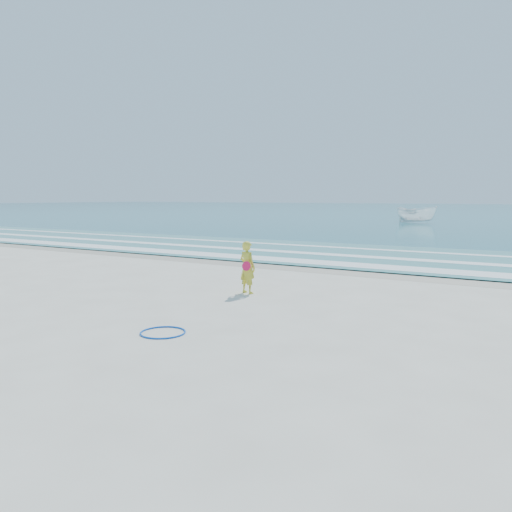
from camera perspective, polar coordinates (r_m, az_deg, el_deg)
The scene contains 10 objects.
ground at distance 11.71m, azimuth -9.72°, elevation -6.88°, with size 400.00×400.00×0.00m, color silver.
wet_sand at distance 19.33m, azimuth 7.83°, elevation -1.45°, with size 400.00×2.40×0.00m, color #B2A893.
ocean at distance 113.92m, azimuth 27.06°, elevation 4.65°, with size 400.00×190.00×0.04m, color #19727F.
shallow at distance 23.98m, azimuth 12.49°, elevation 0.14°, with size 400.00×10.00×0.01m, color #59B7AD.
foam_near at distance 20.52m, azimuth 9.24°, elevation -0.86°, with size 400.00×1.40×0.01m, color white.
foam_mid at distance 23.22m, azimuth 11.87°, elevation -0.04°, with size 400.00×0.90×0.01m, color white.
foam_far at distance 26.35m, azimuth 14.20°, elevation 0.69°, with size 400.00×0.60×0.01m, color white.
hoop at distance 10.38m, azimuth -10.59°, elevation -8.58°, with size 0.93×0.93×0.03m, color blue.
boat at distance 55.42m, azimuth 17.87°, elevation 4.56°, with size 1.72×4.58×1.77m, color white.
woman at distance 14.21m, azimuth -1.00°, elevation -1.30°, with size 0.61×0.47×1.50m.
Camera 1 is at (7.42, -8.64, 2.74)m, focal length 35.00 mm.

